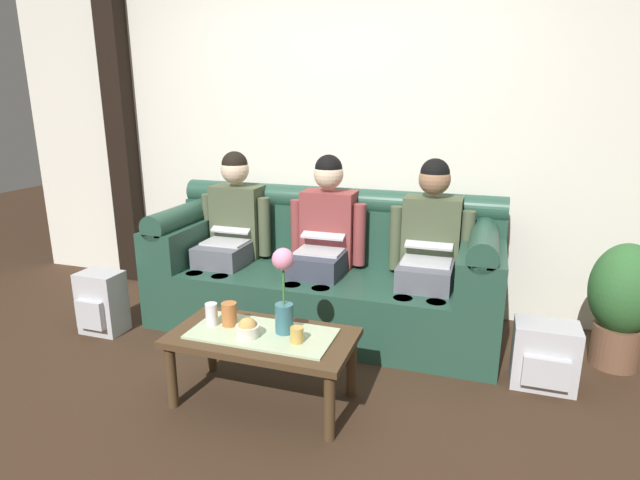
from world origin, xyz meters
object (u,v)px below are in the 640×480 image
object	(u,v)px
backpack_right	(545,356)
backpack_left	(101,303)
couch	(324,275)
person_left	(232,228)
cup_near_right	(212,314)
person_middle	(324,236)
person_right	(429,245)
potted_plant	(623,300)
snack_bowl	(248,329)
cup_near_left	(229,314)
flower_vase	(284,289)
cup_far_center	(297,335)
coffee_table	(262,343)

from	to	relation	value
backpack_right	backpack_left	distance (m)	2.89
couch	backpack_right	size ratio (longest dim) A/B	6.45
person_left	couch	bearing A→B (deg)	0.34
cup_near_right	person_middle	bearing A→B (deg)	74.40
person_right	cup_near_right	distance (m)	1.49
backpack_left	potted_plant	xyz separation A→B (m)	(3.33, 0.61, 0.22)
backpack_right	couch	bearing A→B (deg)	163.48
snack_bowl	person_middle	bearing A→B (deg)	87.44
couch	backpack_left	xyz separation A→B (m)	(-1.43, -0.65, -0.15)
couch	person_left	xyz separation A→B (m)	(-0.73, -0.00, 0.29)
cup_near_left	couch	bearing A→B (deg)	78.86
couch	person_left	world-z (taller)	person_left
flower_vase	cup_far_center	xyz separation A→B (m)	(0.10, -0.09, -0.20)
person_right	couch	bearing A→B (deg)	179.65
person_left	flower_vase	xyz separation A→B (m)	(0.84, -1.03, -0.01)
backpack_right	person_left	bearing A→B (deg)	168.94
person_right	cup_near_left	distance (m)	1.41
person_right	cup_near_left	xyz separation A→B (m)	(-0.94, -1.04, -0.19)
backpack_left	cup_far_center	bearing A→B (deg)	-16.01
couch	cup_near_right	bearing A→B (deg)	-105.54
flower_vase	backpack_right	bearing A→B (deg)	24.10
coffee_table	cup_near_left	world-z (taller)	cup_near_left
coffee_table	flower_vase	bearing A→B (deg)	19.93
cup_far_center	person_middle	bearing A→B (deg)	100.90
coffee_table	backpack_left	xyz separation A→B (m)	(-1.43, 0.43, -0.13)
person_middle	cup_near_left	distance (m)	1.08
snack_bowl	backpack_right	world-z (taller)	snack_bowl
person_middle	person_right	size ratio (longest dim) A/B	1.00
cup_far_center	backpack_left	distance (m)	1.73
person_middle	backpack_left	bearing A→B (deg)	-155.86
coffee_table	cup_near_left	distance (m)	0.24
flower_vase	cup_near_right	size ratio (longest dim) A/B	3.73
coffee_table	cup_far_center	bearing A→B (deg)	-11.76
snack_bowl	cup_near_right	distance (m)	0.26
couch	person_right	size ratio (longest dim) A/B	1.99
person_right	backpack_left	size ratio (longest dim) A/B	2.79
backpack_left	person_left	bearing A→B (deg)	42.50
cup_near_right	coffee_table	bearing A→B (deg)	-0.13
coffee_table	backpack_left	size ratio (longest dim) A/B	2.23
couch	coffee_table	size ratio (longest dim) A/B	2.48
couch	person_middle	bearing A→B (deg)	-90.00
potted_plant	cup_near_right	bearing A→B (deg)	-154.66
person_left	person_middle	distance (m)	0.73
snack_bowl	cup_far_center	bearing A→B (deg)	4.29
cup_far_center	potted_plant	distance (m)	2.00
couch	backpack_right	distance (m)	1.53
snack_bowl	backpack_right	xyz separation A→B (m)	(1.51, 0.71, -0.26)
person_right	flower_vase	distance (m)	1.20
cup_near_right	person_left	bearing A→B (deg)	112.05
snack_bowl	backpack_right	distance (m)	1.68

